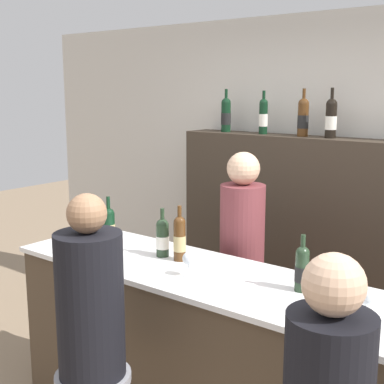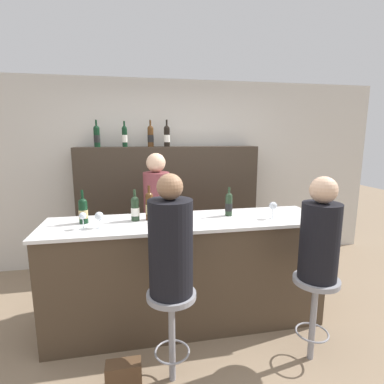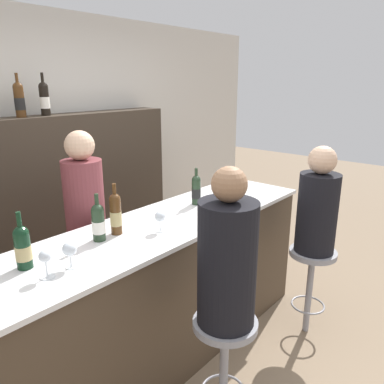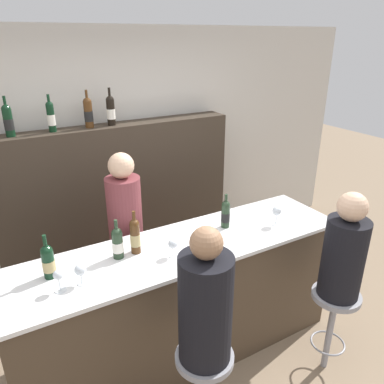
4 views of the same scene
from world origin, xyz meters
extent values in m
plane|color=#8C755B|center=(0.00, 0.00, 0.00)|extent=(16.00, 16.00, 0.00)
cube|color=beige|center=(0.00, 1.94, 1.30)|extent=(6.40, 0.05, 2.60)
cube|color=#473828|center=(0.00, 0.32, 0.51)|extent=(2.58, 0.64, 1.02)
cube|color=white|center=(0.00, 0.32, 1.04)|extent=(2.62, 0.68, 0.03)
cube|color=#382D23|center=(0.00, 1.71, 0.84)|extent=(2.45, 0.28, 1.69)
cylinder|color=black|center=(-0.94, 0.40, 1.15)|extent=(0.08, 0.08, 0.19)
cylinder|color=tan|center=(-0.94, 0.40, 1.14)|extent=(0.08, 0.08, 0.08)
sphere|color=black|center=(-0.94, 0.40, 1.24)|extent=(0.08, 0.08, 0.08)
cylinder|color=black|center=(-0.94, 0.40, 1.31)|extent=(0.02, 0.02, 0.10)
cylinder|color=#233823|center=(-0.48, 0.40, 1.15)|extent=(0.08, 0.08, 0.19)
cylinder|color=white|center=(-0.48, 0.40, 1.14)|extent=(0.08, 0.08, 0.08)
sphere|color=#233823|center=(-0.48, 0.40, 1.24)|extent=(0.08, 0.08, 0.08)
cylinder|color=#233823|center=(-0.48, 0.40, 1.30)|extent=(0.02, 0.02, 0.09)
cylinder|color=#4C2D14|center=(-0.34, 0.40, 1.17)|extent=(0.07, 0.07, 0.23)
cylinder|color=tan|center=(-0.34, 0.40, 1.16)|extent=(0.07, 0.07, 0.09)
sphere|color=#4C2D14|center=(-0.34, 0.40, 1.28)|extent=(0.07, 0.07, 0.07)
cylinder|color=#4C2D14|center=(-0.34, 0.40, 1.34)|extent=(0.02, 0.02, 0.08)
cylinder|color=#233823|center=(0.43, 0.40, 1.15)|extent=(0.07, 0.07, 0.19)
cylinder|color=black|center=(0.43, 0.40, 1.14)|extent=(0.07, 0.07, 0.08)
sphere|color=#233823|center=(0.43, 0.40, 1.25)|extent=(0.07, 0.07, 0.07)
cylinder|color=#233823|center=(0.43, 0.40, 1.30)|extent=(0.02, 0.02, 0.08)
cylinder|color=black|center=(-0.93, 1.71, 1.81)|extent=(0.08, 0.08, 0.23)
cylinder|color=black|center=(-0.93, 1.71, 1.79)|extent=(0.08, 0.08, 0.09)
sphere|color=black|center=(-0.93, 1.71, 1.92)|extent=(0.08, 0.08, 0.08)
cylinder|color=black|center=(-0.93, 1.71, 1.99)|extent=(0.02, 0.02, 0.09)
cylinder|color=black|center=(-0.58, 1.71, 1.81)|extent=(0.07, 0.07, 0.24)
cylinder|color=white|center=(-0.58, 1.71, 1.80)|extent=(0.07, 0.07, 0.10)
sphere|color=black|center=(-0.58, 1.71, 1.93)|extent=(0.07, 0.07, 0.07)
cylinder|color=black|center=(-0.58, 1.71, 1.98)|extent=(0.02, 0.02, 0.08)
cylinder|color=#4C2D14|center=(-0.24, 1.71, 1.81)|extent=(0.08, 0.08, 0.24)
cylinder|color=black|center=(-0.24, 1.71, 1.80)|extent=(0.08, 0.08, 0.10)
sphere|color=#4C2D14|center=(-0.24, 1.71, 1.93)|extent=(0.08, 0.08, 0.08)
cylinder|color=#4C2D14|center=(-0.24, 1.71, 1.99)|extent=(0.02, 0.02, 0.09)
cylinder|color=black|center=(-0.02, 1.71, 1.81)|extent=(0.08, 0.08, 0.24)
cylinder|color=white|center=(-0.02, 1.71, 1.80)|extent=(0.08, 0.08, 0.10)
sphere|color=black|center=(-0.02, 1.71, 1.93)|extent=(0.08, 0.08, 0.08)
cylinder|color=black|center=(-0.02, 1.71, 1.99)|extent=(0.02, 0.02, 0.10)
cylinder|color=silver|center=(-0.91, 0.22, 1.05)|extent=(0.07, 0.07, 0.00)
cylinder|color=silver|center=(-0.91, 0.22, 1.10)|extent=(0.01, 0.01, 0.08)
sphere|color=silver|center=(-0.91, 0.22, 1.17)|extent=(0.06, 0.06, 0.06)
cylinder|color=silver|center=(-0.78, 0.22, 1.05)|extent=(0.06, 0.06, 0.00)
cylinder|color=silver|center=(-0.78, 0.22, 1.09)|extent=(0.01, 0.01, 0.07)
sphere|color=silver|center=(-0.78, 0.22, 1.16)|extent=(0.07, 0.07, 0.07)
cylinder|color=silver|center=(-0.14, 0.22, 1.05)|extent=(0.06, 0.06, 0.00)
cylinder|color=silver|center=(-0.14, 0.22, 1.09)|extent=(0.01, 0.01, 0.06)
sphere|color=silver|center=(-0.14, 0.22, 1.15)|extent=(0.07, 0.07, 0.07)
cylinder|color=silver|center=(0.82, 0.22, 1.05)|extent=(0.07, 0.07, 0.00)
cylinder|color=silver|center=(0.82, 0.22, 1.10)|extent=(0.01, 0.01, 0.09)
sphere|color=silver|center=(0.82, 0.22, 1.18)|extent=(0.07, 0.07, 0.07)
cylinder|color=gray|center=(-0.24, -0.38, 0.34)|extent=(0.05, 0.05, 0.68)
torus|color=gray|center=(-0.24, -0.38, 0.24)|extent=(0.27, 0.27, 0.02)
cylinder|color=gray|center=(-0.24, -0.38, 0.70)|extent=(0.36, 0.36, 0.04)
cylinder|color=black|center=(-0.24, -0.38, 1.06)|extent=(0.31, 0.31, 0.68)
sphere|color=#936B4C|center=(-0.24, -0.38, 1.49)|extent=(0.18, 0.18, 0.18)
cylinder|color=gray|center=(0.92, -0.38, 0.34)|extent=(0.05, 0.05, 0.68)
torus|color=gray|center=(0.92, -0.38, 0.24)|extent=(0.27, 0.27, 0.02)
cylinder|color=gray|center=(0.92, -0.38, 0.70)|extent=(0.36, 0.36, 0.04)
cylinder|color=black|center=(0.92, -0.38, 1.02)|extent=(0.30, 0.30, 0.61)
sphere|color=#D8AD8C|center=(0.92, -0.38, 1.43)|extent=(0.21, 0.21, 0.21)
cylinder|color=brown|center=(-0.24, 0.90, 0.72)|extent=(0.29, 0.29, 1.44)
sphere|color=#D8AD8C|center=(-0.24, 0.90, 1.54)|extent=(0.21, 0.21, 0.21)
cube|color=#513823|center=(-0.60, -0.38, 0.10)|extent=(0.26, 0.12, 0.20)
camera|label=1|loc=(1.55, -1.91, 2.04)|focal=50.00mm
camera|label=2|loc=(-0.48, -2.35, 1.83)|focal=28.00mm
camera|label=3|loc=(-1.69, -1.38, 1.98)|focal=35.00mm
camera|label=4|loc=(-1.15, -1.81, 2.49)|focal=35.00mm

